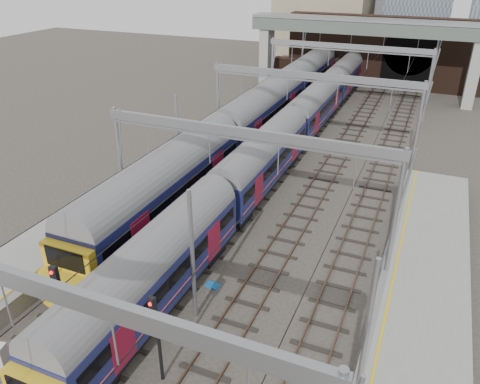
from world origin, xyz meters
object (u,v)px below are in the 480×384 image
at_px(train_second, 261,111).
at_px(signal_near_centre, 156,328).
at_px(train_main, 293,129).
at_px(signal_near_left, 61,296).

relative_size(train_second, signal_near_centre, 11.95).
height_order(train_main, signal_near_left, train_main).
bearing_deg(train_main, train_second, 144.15).
xyz_separation_m(train_main, train_second, (-4.00, 2.89, 0.29)).
xyz_separation_m(train_main, signal_near_centre, (2.50, -26.04, 0.48)).
bearing_deg(signal_near_left, train_second, 84.42).
xyz_separation_m(train_second, signal_near_centre, (6.50, -28.93, 0.19)).
distance_m(train_main, train_second, 4.94).
distance_m(train_main, signal_near_centre, 26.17).
relative_size(train_main, signal_near_left, 13.39).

